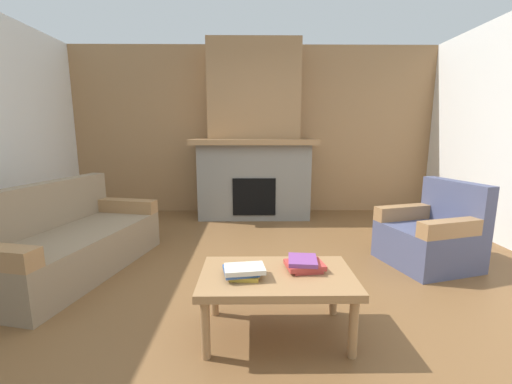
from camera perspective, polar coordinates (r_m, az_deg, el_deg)
The scene contains 8 objects.
ground at distance 2.92m, azimuth -0.05°, elevation -16.95°, with size 9.00×9.00×0.00m, color brown.
wall_back_wood_panel at distance 5.59m, azimuth -0.38°, elevation 10.50°, with size 6.00×0.12×2.70m, color #997047.
fireplace at distance 5.22m, azimuth -0.36°, elevation 8.46°, with size 1.90×0.82×2.70m.
couch at distance 3.69m, azimuth -29.82°, elevation -7.67°, with size 1.20×1.94×0.85m.
armchair at distance 3.83m, azimuth 28.09°, elevation -6.75°, with size 0.94×0.94×0.85m.
coffee_table at distance 2.24m, azimuth 3.65°, elevation -15.17°, with size 1.00×0.60×0.43m.
book_stack_near_edge at distance 2.15m, azimuth -2.18°, elevation -13.51°, with size 0.29×0.25×0.08m.
book_stack_center at distance 2.27m, azimuth 8.35°, elevation -12.23°, with size 0.27×0.23×0.08m.
Camera 1 is at (-0.03, -2.59, 1.34)m, focal length 23.11 mm.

